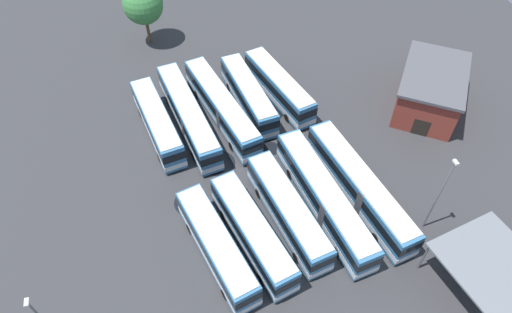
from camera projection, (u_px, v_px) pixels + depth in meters
name	position (u px, v px, depth m)	size (l,w,h in m)	color
ground_plane	(251.00, 165.00, 47.59)	(97.53, 97.53, 0.00)	#333335
bus_row0_slot0	(359.00, 187.00, 43.27)	(16.25, 5.04, 3.61)	teal
bus_row0_slot1	(324.00, 198.00, 42.33)	(16.24, 4.54, 3.61)	teal
bus_row0_slot2	(288.00, 211.00, 41.36)	(13.07, 4.63, 3.61)	teal
bus_row0_slot3	(252.00, 232.00, 39.82)	(12.65, 5.24, 3.61)	teal
bus_row0_slot4	(217.00, 246.00, 38.87)	(12.30, 5.27, 3.61)	teal
bus_row1_slot0	(279.00, 87.00, 53.40)	(12.94, 5.44, 3.61)	teal
bus_row1_slot1	(248.00, 95.00, 52.37)	(12.82, 3.95, 3.61)	teal
bus_row1_slot2	(222.00, 107.00, 50.97)	(16.22, 5.83, 3.61)	teal
bus_row1_slot3	(188.00, 115.00, 50.05)	(16.25, 4.84, 3.61)	teal
bus_row1_slot4	(157.00, 122.00, 49.26)	(12.91, 4.56, 3.61)	teal
depot_building	(430.00, 90.00, 52.01)	(13.15, 12.34, 5.07)	maroon
maintenance_shelter	(498.00, 270.00, 35.22)	(10.02, 8.83, 4.03)	slate
lamp_post_near_entrance	(439.00, 194.00, 38.61)	(0.56, 0.28, 9.51)	slate
tree_south_edge	(143.00, 4.00, 58.63)	(5.39, 5.39, 8.54)	brown
puddle_back_corner	(269.00, 113.00, 53.05)	(3.33, 3.33, 0.01)	black
puddle_between_rows	(191.00, 202.00, 44.37)	(3.48, 3.48, 0.01)	black
puddle_near_shelter	(219.00, 163.00, 47.78)	(3.63, 3.63, 0.01)	black
puddle_front_lane	(270.00, 149.00, 49.22)	(2.10, 2.10, 0.01)	black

